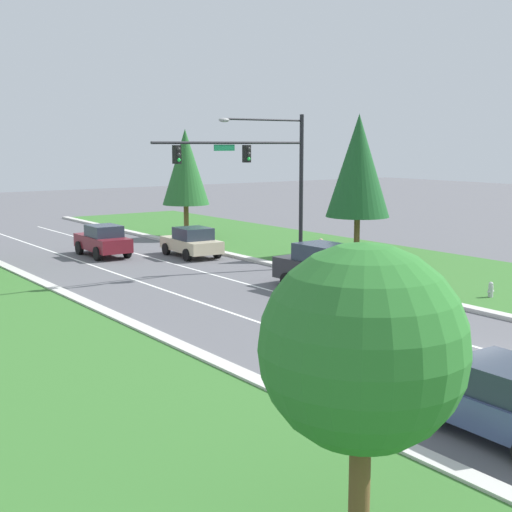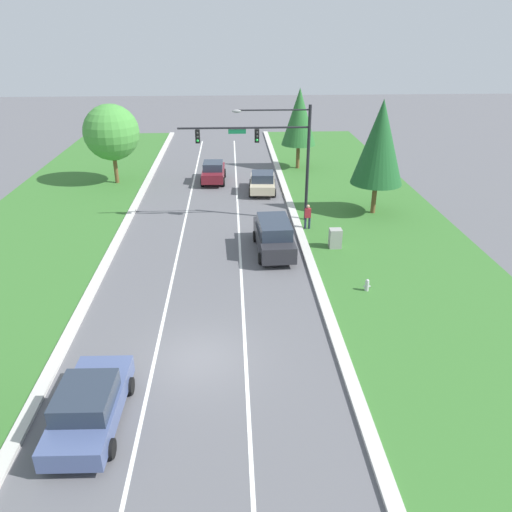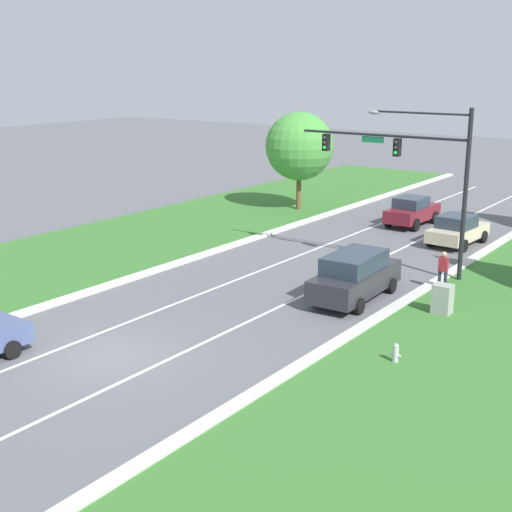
# 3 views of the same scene
# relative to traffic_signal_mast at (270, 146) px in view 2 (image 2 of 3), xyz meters

# --- Properties ---
(ground_plane) EXTENTS (160.00, 160.00, 0.00)m
(ground_plane) POSITION_rel_traffic_signal_mast_xyz_m (-3.88, -15.01, -5.08)
(ground_plane) COLOR #5B5B60
(curb_strip_right) EXTENTS (0.50, 90.00, 0.15)m
(curb_strip_right) POSITION_rel_traffic_signal_mast_xyz_m (1.77, -15.01, -5.00)
(curb_strip_right) COLOR beige
(curb_strip_right) RESTS_ON ground_plane
(curb_strip_left) EXTENTS (0.50, 90.00, 0.15)m
(curb_strip_left) POSITION_rel_traffic_signal_mast_xyz_m (-9.53, -15.01, -5.00)
(curb_strip_left) COLOR beige
(curb_strip_left) RESTS_ON ground_plane
(grass_verge_right) EXTENTS (10.00, 90.00, 0.08)m
(grass_verge_right) POSITION_rel_traffic_signal_mast_xyz_m (7.02, -15.01, -5.04)
(grass_verge_right) COLOR #38702D
(grass_verge_right) RESTS_ON ground_plane
(lane_stripe_inner_left) EXTENTS (0.14, 81.00, 0.01)m
(lane_stripe_inner_left) POSITION_rel_traffic_signal_mast_xyz_m (-5.68, -15.01, -5.08)
(lane_stripe_inner_left) COLOR white
(lane_stripe_inner_left) RESTS_ON ground_plane
(lane_stripe_inner_right) EXTENTS (0.14, 81.00, 0.01)m
(lane_stripe_inner_right) POSITION_rel_traffic_signal_mast_xyz_m (-2.08, -15.01, -5.08)
(lane_stripe_inner_right) COLOR white
(lane_stripe_inner_right) RESTS_ON ground_plane
(traffic_signal_mast) EXTENTS (8.29, 0.41, 7.56)m
(traffic_signal_mast) POSITION_rel_traffic_signal_mast_xyz_m (0.00, 0.00, 0.00)
(traffic_signal_mast) COLOR black
(traffic_signal_mast) RESTS_ON ground_plane
(charcoal_suv) EXTENTS (2.26, 5.18, 1.96)m
(charcoal_suv) POSITION_rel_traffic_signal_mast_xyz_m (-0.13, -4.96, -4.07)
(charcoal_suv) COLOR #28282D
(charcoal_suv) RESTS_ON ground_plane
(burgundy_sedan) EXTENTS (2.04, 4.31, 1.74)m
(burgundy_sedan) POSITION_rel_traffic_signal_mast_xyz_m (-3.98, 9.34, -4.20)
(burgundy_sedan) COLOR maroon
(burgundy_sedan) RESTS_ON ground_plane
(slate_blue_sedan) EXTENTS (2.21, 4.73, 1.64)m
(slate_blue_sedan) POSITION_rel_traffic_signal_mast_xyz_m (-7.27, -18.43, -4.27)
(slate_blue_sedan) COLOR #475684
(slate_blue_sedan) RESTS_ON ground_plane
(champagne_sedan) EXTENTS (2.26, 4.23, 1.63)m
(champagne_sedan) POSITION_rel_traffic_signal_mast_xyz_m (-0.08, 6.36, -4.27)
(champagne_sedan) COLOR beige
(champagne_sedan) RESTS_ON ground_plane
(utility_cabinet) EXTENTS (0.70, 0.60, 1.22)m
(utility_cabinet) POSITION_rel_traffic_signal_mast_xyz_m (3.50, -4.70, -4.47)
(utility_cabinet) COLOR #9E9E99
(utility_cabinet) RESTS_ON ground_plane
(pedestrian) EXTENTS (0.40, 0.24, 1.69)m
(pedestrian) POSITION_rel_traffic_signal_mast_xyz_m (2.31, -1.67, -4.14)
(pedestrian) COLOR #232842
(pedestrian) RESTS_ON ground_plane
(fire_hydrant) EXTENTS (0.34, 0.20, 0.70)m
(fire_hydrant) POSITION_rel_traffic_signal_mast_xyz_m (4.06, -9.99, -4.74)
(fire_hydrant) COLOR #B7B7BC
(fire_hydrant) RESTS_ON ground_plane
(conifer_near_right_tree) EXTENTS (3.04, 3.04, 7.10)m
(conifer_near_right_tree) POSITION_rel_traffic_signal_mast_xyz_m (3.56, 13.15, -0.44)
(conifer_near_right_tree) COLOR brown
(conifer_near_right_tree) RESTS_ON ground_plane
(oak_near_left_tree) EXTENTS (4.41, 4.41, 6.41)m
(oak_near_left_tree) POSITION_rel_traffic_signal_mast_xyz_m (-11.96, 9.32, -0.88)
(oak_near_left_tree) COLOR brown
(oak_near_left_tree) RESTS_ON ground_plane
(conifer_far_right_tree) EXTENTS (3.47, 3.47, 7.75)m
(conifer_far_right_tree) POSITION_rel_traffic_signal_mast_xyz_m (7.30, 1.08, -0.12)
(conifer_far_right_tree) COLOR brown
(conifer_far_right_tree) RESTS_ON ground_plane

